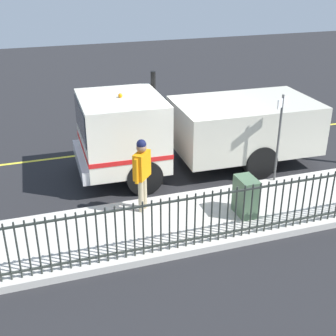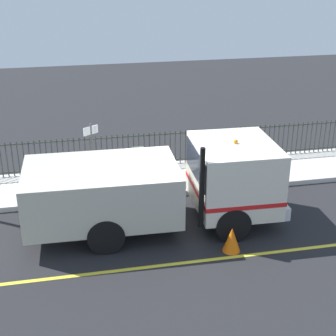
# 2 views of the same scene
# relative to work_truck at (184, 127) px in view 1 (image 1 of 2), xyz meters

# --- Properties ---
(ground_plane) EXTENTS (44.24, 44.24, 0.00)m
(ground_plane) POSITION_rel_work_truck_xyz_m (0.13, 0.00, -1.31)
(ground_plane) COLOR #232326
(ground_plane) RESTS_ON ground
(sidewalk_slab) EXTENTS (2.46, 20.11, 0.16)m
(sidewalk_slab) POSITION_rel_work_truck_xyz_m (2.88, 0.00, -1.23)
(sidewalk_slab) COLOR beige
(sidewalk_slab) RESTS_ON ground
(lane_marking) EXTENTS (0.12, 18.10, 0.01)m
(lane_marking) POSITION_rel_work_truck_xyz_m (-1.96, 0.00, -1.30)
(lane_marking) COLOR yellow
(lane_marking) RESTS_ON ground
(work_truck) EXTENTS (2.69, 7.01, 2.69)m
(work_truck) POSITION_rel_work_truck_xyz_m (0.00, 0.00, 0.00)
(work_truck) COLOR silver
(work_truck) RESTS_ON ground
(worker_standing) EXTENTS (0.53, 0.51, 1.80)m
(worker_standing) POSITION_rel_work_truck_xyz_m (2.18, -1.83, -0.04)
(worker_standing) COLOR orange
(worker_standing) RESTS_ON sidewalk_slab
(iron_fence) EXTENTS (0.04, 17.13, 1.22)m
(iron_fence) POSITION_rel_work_truck_xyz_m (3.93, 0.00, -0.53)
(iron_fence) COLOR #2D332D
(iron_fence) RESTS_ON sidewalk_slab
(utility_cabinet) EXTENTS (0.64, 0.40, 0.93)m
(utility_cabinet) POSITION_rel_work_truck_xyz_m (3.12, 0.40, -0.68)
(utility_cabinet) COLOR #4C6B4C
(utility_cabinet) RESTS_ON sidewalk_slab
(traffic_cone) EXTENTS (0.46, 0.46, 0.66)m
(traffic_cone) POSITION_rel_work_truck_xyz_m (-1.66, -1.26, -0.98)
(traffic_cone) COLOR orange
(traffic_cone) RESTS_ON ground
(street_sign) EXTENTS (0.29, 0.44, 2.38)m
(street_sign) POSITION_rel_work_truck_xyz_m (1.75, 1.98, 0.34)
(street_sign) COLOR #4C4C4C
(street_sign) RESTS_ON sidewalk_slab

